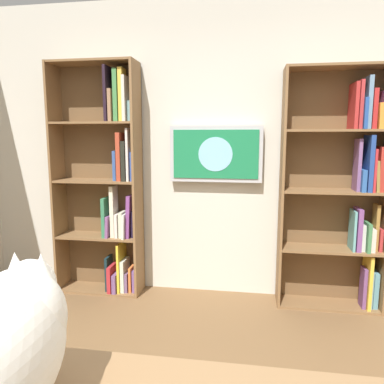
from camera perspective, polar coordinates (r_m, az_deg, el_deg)
name	(u,v)px	position (r m, az deg, el deg)	size (l,w,h in m)	color
wall_back	(212,151)	(3.39, 3.12, 6.49)	(4.52, 0.06, 2.70)	beige
bookshelf_left	(346,187)	(3.33, 23.02, 0.79)	(0.87, 0.28, 2.04)	brown
bookshelf_right	(108,184)	(3.49, -13.03, 1.25)	(0.80, 0.28, 2.14)	brown
wall_mounted_tv	(216,154)	(3.31, 3.74, 5.94)	(0.83, 0.07, 0.50)	#B7B7BC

